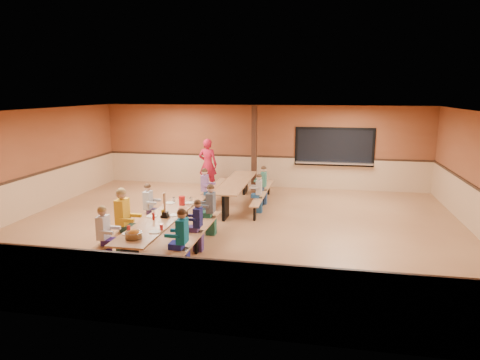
# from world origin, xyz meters

# --- Properties ---
(ground) EXTENTS (12.00, 12.00, 0.00)m
(ground) POSITION_xyz_m (0.00, 0.00, 0.00)
(ground) COLOR brown
(ground) RESTS_ON ground
(room_envelope) EXTENTS (12.04, 10.04, 3.02)m
(room_envelope) POSITION_xyz_m (0.00, 0.00, 0.69)
(room_envelope) COLOR brown
(room_envelope) RESTS_ON ground
(kitchen_pass_through) EXTENTS (2.78, 0.28, 1.38)m
(kitchen_pass_through) POSITION_xyz_m (2.60, 4.96, 1.49)
(kitchen_pass_through) COLOR black
(kitchen_pass_through) RESTS_ON ground
(structural_post) EXTENTS (0.18, 0.18, 3.00)m
(structural_post) POSITION_xyz_m (-0.20, 4.40, 1.50)
(structural_post) COLOR black
(structural_post) RESTS_ON ground
(cafeteria_table_main) EXTENTS (1.91, 3.70, 0.74)m
(cafeteria_table_main) POSITION_xyz_m (-1.29, -1.95, 0.53)
(cafeteria_table_main) COLOR #A26A40
(cafeteria_table_main) RESTS_ON ground
(cafeteria_table_second) EXTENTS (1.91, 3.70, 0.74)m
(cafeteria_table_second) POSITION_xyz_m (-0.42, 2.25, 0.53)
(cafeteria_table_second) COLOR #A26A40
(cafeteria_table_second) RESTS_ON ground
(seated_child_white_left) EXTENTS (0.38, 0.31, 1.23)m
(seated_child_white_left) POSITION_xyz_m (-2.12, -2.95, 0.62)
(seated_child_white_left) COLOR white
(seated_child_white_left) RESTS_ON ground
(seated_adult_yellow) EXTENTS (0.46, 0.38, 1.40)m
(seated_adult_yellow) POSITION_xyz_m (-2.12, -2.08, 0.70)
(seated_adult_yellow) COLOR yellow
(seated_adult_yellow) RESTS_ON ground
(seated_child_grey_left) EXTENTS (0.37, 0.30, 1.20)m
(seated_child_grey_left) POSITION_xyz_m (-2.12, -0.66, 0.60)
(seated_child_grey_left) COLOR #BDBDBD
(seated_child_grey_left) RESTS_ON ground
(seated_child_teal_right) EXTENTS (0.39, 0.32, 1.25)m
(seated_child_teal_right) POSITION_xyz_m (-0.47, -2.90, 0.62)
(seated_child_teal_right) COLOR #0D6586
(seated_child_teal_right) RESTS_ON ground
(seated_child_navy_right) EXTENTS (0.34, 0.28, 1.16)m
(seated_child_navy_right) POSITION_xyz_m (-0.47, -1.82, 0.58)
(seated_child_navy_right) COLOR #18194E
(seated_child_navy_right) RESTS_ON ground
(seated_child_char_right) EXTENTS (0.39, 0.32, 1.26)m
(seated_child_char_right) POSITION_xyz_m (-0.47, -0.69, 0.63)
(seated_child_char_right) COLOR #4A4D53
(seated_child_char_right) RESTS_ON ground
(seated_child_purple_sec) EXTENTS (0.38, 0.31, 1.23)m
(seated_child_purple_sec) POSITION_xyz_m (-1.24, 1.54, 0.61)
(seated_child_purple_sec) COLOR #8B5D99
(seated_child_purple_sec) RESTS_ON ground
(seated_child_green_sec) EXTENTS (0.36, 0.30, 1.19)m
(seated_child_green_sec) POSITION_xyz_m (0.41, 2.46, 0.60)
(seated_child_green_sec) COLOR #33715C
(seated_child_green_sec) RESTS_ON ground
(seated_child_tan_sec) EXTENTS (0.33, 0.27, 1.13)m
(seated_child_tan_sec) POSITION_xyz_m (0.41, 1.47, 0.57)
(seated_child_tan_sec) COLOR #A49485
(seated_child_tan_sec) RESTS_ON ground
(standing_woman) EXTENTS (0.71, 0.49, 1.85)m
(standing_woman) POSITION_xyz_m (-1.81, 4.03, 0.93)
(standing_woman) COLOR #A71327
(standing_woman) RESTS_ON ground
(punch_pitcher) EXTENTS (0.16, 0.16, 0.22)m
(punch_pitcher) POSITION_xyz_m (-1.18, -0.77, 0.85)
(punch_pitcher) COLOR red
(punch_pitcher) RESTS_ON cafeteria_table_main
(chip_bowl) EXTENTS (0.32, 0.32, 0.15)m
(chip_bowl) POSITION_xyz_m (-1.31, -3.27, 0.81)
(chip_bowl) COLOR orange
(chip_bowl) RESTS_ON cafeteria_table_main
(napkin_dispenser) EXTENTS (0.10, 0.14, 0.13)m
(napkin_dispenser) POSITION_xyz_m (-1.20, -1.86, 0.80)
(napkin_dispenser) COLOR black
(napkin_dispenser) RESTS_ON cafeteria_table_main
(condiment_mustard) EXTENTS (0.06, 0.06, 0.17)m
(condiment_mustard) POSITION_xyz_m (-1.28, -1.83, 0.82)
(condiment_mustard) COLOR yellow
(condiment_mustard) RESTS_ON cafeteria_table_main
(condiment_ketchup) EXTENTS (0.06, 0.06, 0.17)m
(condiment_ketchup) POSITION_xyz_m (-1.39, -2.07, 0.82)
(condiment_ketchup) COLOR #B2140F
(condiment_ketchup) RESTS_ON cafeteria_table_main
(table_paddle) EXTENTS (0.16, 0.16, 0.56)m
(table_paddle) POSITION_xyz_m (-1.22, -1.85, 0.88)
(table_paddle) COLOR black
(table_paddle) RESTS_ON cafeteria_table_main
(place_settings) EXTENTS (0.65, 3.30, 0.11)m
(place_settings) POSITION_xyz_m (-1.29, -1.95, 0.80)
(place_settings) COLOR beige
(place_settings) RESTS_ON cafeteria_table_main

